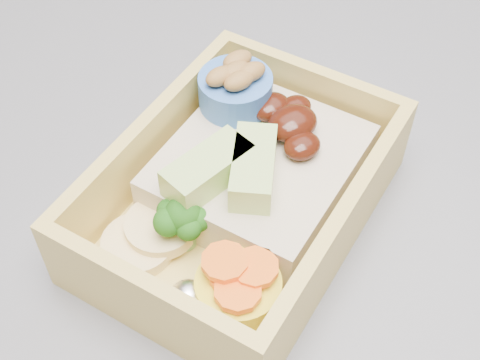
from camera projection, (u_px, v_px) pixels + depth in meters
bento_box at (242, 186)px, 0.38m from camera, size 0.22×0.19×0.07m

